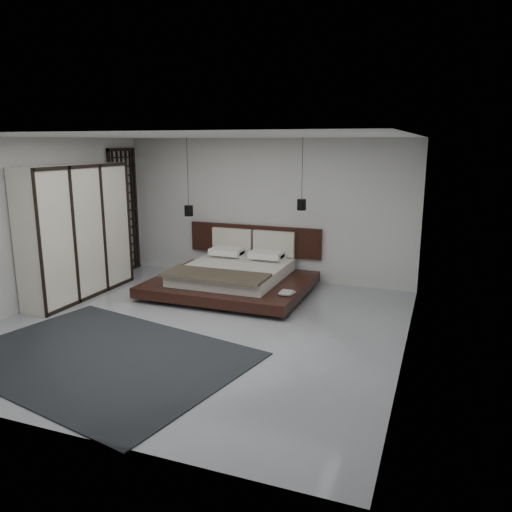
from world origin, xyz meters
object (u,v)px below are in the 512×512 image
at_px(pendant_left, 189,210).
at_px(wardrobe, 77,232).
at_px(lattice_screen, 124,211).
at_px(rug, 102,357).
at_px(bed, 234,276).
at_px(pendant_right, 302,204).

distance_m(pendant_left, wardrobe, 2.16).
xyz_separation_m(pendant_left, wardrobe, (-1.33, -1.68, -0.23)).
distance_m(lattice_screen, wardrobe, 1.81).
bearing_deg(rug, pendant_left, 100.77).
xyz_separation_m(bed, pendant_left, (-1.15, 0.44, 1.12)).
bearing_deg(bed, pendant_left, 158.91).
bearing_deg(wardrobe, pendant_right, 24.86).
relative_size(bed, rug, 0.78).
bearing_deg(rug, pendant_right, 67.43).
distance_m(lattice_screen, rug, 4.71).
relative_size(pendant_right, rug, 0.36).
height_order(bed, pendant_left, pendant_left).
height_order(lattice_screen, pendant_right, pendant_right).
bearing_deg(rug, lattice_screen, 120.61).
height_order(lattice_screen, wardrobe, lattice_screen).
distance_m(lattice_screen, pendant_left, 1.59).
xyz_separation_m(lattice_screen, wardrobe, (0.25, -1.78, -0.13)).
distance_m(wardrobe, rug, 3.17).
bearing_deg(wardrobe, pendant_left, 51.65).
xyz_separation_m(pendant_left, rug, (0.72, -3.80, -1.40)).
bearing_deg(rug, wardrobe, 134.18).
xyz_separation_m(bed, wardrobe, (-2.48, -1.24, 0.88)).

